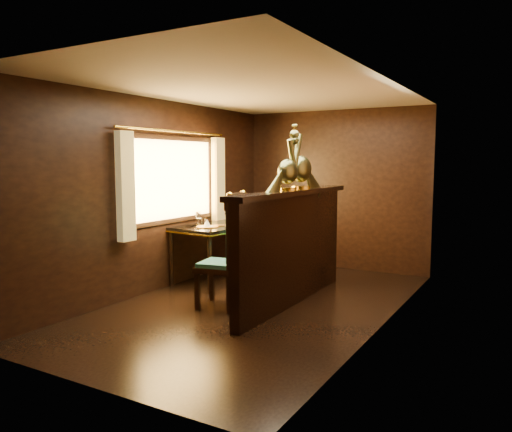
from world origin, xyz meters
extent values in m
plane|color=black|center=(0.00, 0.00, 0.00)|extent=(5.00, 5.00, 0.00)
cube|color=black|center=(0.00, 2.50, 1.25)|extent=(3.00, 0.04, 2.50)
cube|color=black|center=(0.00, -2.50, 1.25)|extent=(3.00, 0.04, 2.50)
cube|color=black|center=(-1.50, 0.00, 1.25)|extent=(0.04, 5.00, 2.50)
cube|color=black|center=(1.50, 0.00, 1.25)|extent=(0.04, 5.00, 2.50)
cube|color=beige|center=(0.00, 0.00, 2.50)|extent=(3.00, 5.00, 0.04)
cube|color=#FFC672|center=(-1.50, 0.30, 1.45)|extent=(0.01, 1.70, 1.05)
cube|color=gold|center=(-1.40, -0.67, 1.40)|extent=(0.10, 0.22, 1.30)
cube|color=gold|center=(-1.40, 1.27, 1.40)|extent=(0.10, 0.22, 1.30)
cylinder|color=yellow|center=(-1.42, 0.30, 2.10)|extent=(0.03, 2.20, 0.03)
cube|color=black|center=(0.33, 0.30, 0.65)|extent=(0.12, 2.60, 1.30)
cube|color=#39351A|center=(0.26, 0.30, 0.70)|extent=(0.02, 2.20, 0.95)
cube|color=black|center=(0.33, 0.30, 1.33)|extent=(0.26, 2.70, 0.06)
cube|color=black|center=(-1.05, 0.79, 0.79)|extent=(0.95, 1.43, 0.04)
cube|color=yellow|center=(-1.05, 0.79, 0.76)|extent=(0.98, 1.45, 0.02)
cylinder|color=black|center=(-1.46, 0.22, 0.38)|extent=(0.06, 0.06, 0.75)
cylinder|color=black|center=(-0.77, 0.14, 0.38)|extent=(0.06, 0.06, 0.75)
cylinder|color=black|center=(-1.33, 1.44, 0.38)|extent=(0.06, 0.06, 0.75)
cylinder|color=black|center=(-0.64, 1.36, 0.38)|extent=(0.06, 0.06, 0.75)
cylinder|color=orange|center=(-1.04, 0.46, 0.82)|extent=(0.30, 0.30, 0.01)
cone|color=silver|center=(-1.04, 0.46, 0.87)|extent=(0.11, 0.11, 0.10)
cylinder|color=orange|center=(-0.95, 1.07, 0.82)|extent=(0.30, 0.30, 0.01)
cone|color=silver|center=(-0.95, 1.07, 0.87)|extent=(0.11, 0.11, 0.10)
cylinder|color=silver|center=(-1.37, 0.79, 0.84)|extent=(0.03, 0.03, 0.06)
cylinder|color=silver|center=(-1.36, 0.85, 0.84)|extent=(0.03, 0.03, 0.06)
cube|color=black|center=(-0.34, -0.26, 0.46)|extent=(0.56, 0.56, 0.06)
cube|color=#134759|center=(-0.34, -0.26, 0.51)|extent=(0.50, 0.50, 0.05)
cube|color=#134759|center=(-0.13, -0.23, 0.86)|extent=(0.10, 0.38, 0.62)
cube|color=black|center=(-0.50, -0.49, 0.21)|extent=(0.05, 0.05, 0.43)
cube|color=black|center=(-0.11, -0.42, 0.21)|extent=(0.05, 0.05, 0.43)
cube|color=black|center=(-0.57, -0.10, 0.21)|extent=(0.05, 0.05, 0.43)
cube|color=black|center=(-0.18, -0.03, 0.21)|extent=(0.05, 0.05, 0.43)
sphere|color=yellow|center=(-0.10, -0.42, 1.33)|extent=(0.07, 0.07, 0.07)
sphere|color=yellow|center=(-0.17, -0.03, 1.33)|extent=(0.07, 0.07, 0.07)
cube|color=black|center=(-0.30, 0.97, 0.46)|extent=(0.57, 0.57, 0.06)
cube|color=#134759|center=(-0.30, 0.97, 0.52)|extent=(0.51, 0.51, 0.05)
cube|color=#134759|center=(-0.10, 0.94, 0.87)|extent=(0.11, 0.38, 0.62)
cube|color=black|center=(-0.54, 0.81, 0.22)|extent=(0.05, 0.05, 0.43)
cube|color=black|center=(-0.14, 0.74, 0.22)|extent=(0.05, 0.05, 0.43)
cube|color=black|center=(-0.46, 1.21, 0.22)|extent=(0.05, 0.05, 0.43)
cube|color=black|center=(-0.07, 1.14, 0.22)|extent=(0.05, 0.05, 0.43)
sphere|color=yellow|center=(-0.13, 0.74, 1.34)|extent=(0.07, 0.07, 0.07)
sphere|color=yellow|center=(-0.06, 1.13, 1.34)|extent=(0.07, 0.07, 0.07)
camera|label=1|loc=(2.87, -4.99, 1.69)|focal=35.00mm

